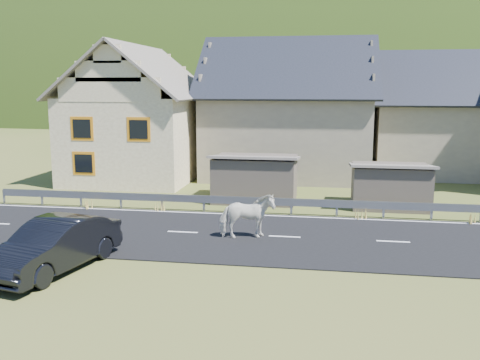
# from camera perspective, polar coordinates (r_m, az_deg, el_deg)

# --- Properties ---
(ground) EXTENTS (160.00, 160.00, 0.00)m
(ground) POSITION_cam_1_polar(r_m,az_deg,el_deg) (20.48, 4.78, -6.15)
(ground) COLOR #364A18
(ground) RESTS_ON ground
(road) EXTENTS (60.00, 7.00, 0.04)m
(road) POSITION_cam_1_polar(r_m,az_deg,el_deg) (20.48, 4.78, -6.10)
(road) COLOR black
(road) RESTS_ON ground
(lane_markings) EXTENTS (60.00, 6.60, 0.01)m
(lane_markings) POSITION_cam_1_polar(r_m,az_deg,el_deg) (20.47, 4.78, -6.03)
(lane_markings) COLOR silver
(lane_markings) RESTS_ON road
(guardrail) EXTENTS (28.10, 0.09, 0.75)m
(guardrail) POSITION_cam_1_polar(r_m,az_deg,el_deg) (23.90, 5.50, -2.41)
(guardrail) COLOR #93969B
(guardrail) RESTS_ON ground
(shed_left) EXTENTS (4.30, 3.30, 2.40)m
(shed_left) POSITION_cam_1_polar(r_m,az_deg,el_deg) (26.75, 1.65, 0.15)
(shed_left) COLOR brown
(shed_left) RESTS_ON ground
(shed_right) EXTENTS (3.80, 2.90, 2.20)m
(shed_right) POSITION_cam_1_polar(r_m,az_deg,el_deg) (26.22, 15.73, -0.66)
(shed_right) COLOR brown
(shed_right) RESTS_ON ground
(house_cream) EXTENTS (7.80, 9.80, 8.30)m
(house_cream) POSITION_cam_1_polar(r_m,az_deg,el_deg) (33.66, -10.78, 7.60)
(house_cream) COLOR #FFEEBE
(house_cream) RESTS_ON ground
(house_stone_a) EXTENTS (10.80, 9.80, 8.90)m
(house_stone_a) POSITION_cam_1_polar(r_m,az_deg,el_deg) (34.72, 5.23, 8.26)
(house_stone_a) COLOR gray
(house_stone_a) RESTS_ON ground
(house_stone_b) EXTENTS (9.80, 8.80, 8.10)m
(house_stone_b) POSITION_cam_1_polar(r_m,az_deg,el_deg) (37.40, 21.04, 7.16)
(house_stone_b) COLOR gray
(house_stone_b) RESTS_ON ground
(mountain) EXTENTS (440.00, 280.00, 260.00)m
(mountain) POSITION_cam_1_polar(r_m,az_deg,el_deg) (201.29, 10.23, 2.59)
(mountain) COLOR #1F3510
(mountain) RESTS_ON ground
(conifer_patch) EXTENTS (76.00, 50.00, 28.00)m
(conifer_patch) POSITION_cam_1_polar(r_m,az_deg,el_deg) (141.39, -14.47, 9.89)
(conifer_patch) COLOR black
(conifer_patch) RESTS_ON ground
(horse) EXTENTS (1.43, 2.20, 1.71)m
(horse) POSITION_cam_1_polar(r_m,az_deg,el_deg) (20.01, 0.74, -3.85)
(horse) COLOR silver
(horse) RESTS_ON road
(car) EXTENTS (2.72, 5.13, 1.61)m
(car) POSITION_cam_1_polar(r_m,az_deg,el_deg) (17.71, -19.19, -6.59)
(car) COLOR black
(car) RESTS_ON ground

